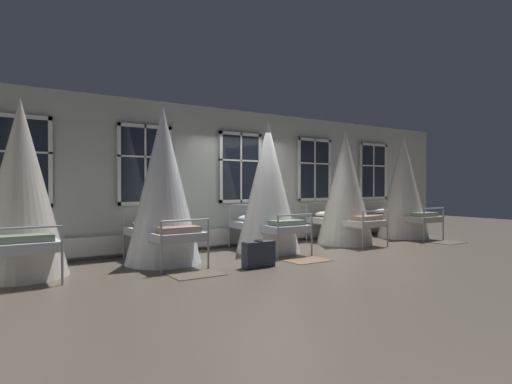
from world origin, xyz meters
name	(u,v)px	position (x,y,z in m)	size (l,w,h in m)	color
ground	(275,253)	(0.00, 0.00, 0.00)	(26.48, 26.48, 0.00)	brown
back_wall_with_windows	(238,178)	(0.00, 1.44, 1.56)	(14.24, 0.10, 3.13)	#B2B7AD
window_bank	(241,204)	(0.00, 1.32, 0.96)	(10.13, 0.10, 2.54)	black
cot_first	(21,190)	(-4.53, 0.33, 1.31)	(1.35, 1.86, 2.72)	#9EA3A8
cot_second	(163,188)	(-2.29, 0.26, 1.35)	(1.35, 1.88, 2.80)	#9EA3A8
cot_third	(268,189)	(0.04, 0.29, 1.32)	(1.35, 1.86, 2.74)	#9EA3A8
cot_fourth	(345,189)	(2.29, 0.27, 1.31)	(1.35, 1.87, 2.71)	#9EA3A8
cot_fifth	(403,188)	(4.49, 0.29, 1.34)	(1.35, 1.87, 2.77)	#9EA3A8
rug_second	(196,275)	(-2.25, -1.01, 0.01)	(0.80, 0.56, 0.01)	brown
rug_third	(307,260)	(0.00, -1.01, 0.01)	(0.80, 0.56, 0.01)	brown
rug_fifth	(448,242)	(4.51, -1.01, 0.01)	(0.80, 0.56, 0.01)	brown
suitcase_dark	(259,254)	(-1.11, -1.04, 0.22)	(0.56, 0.22, 0.47)	#2D3342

